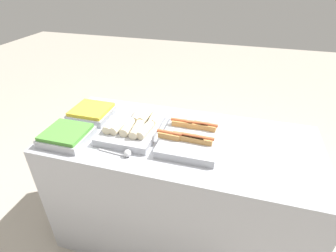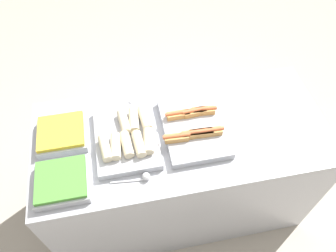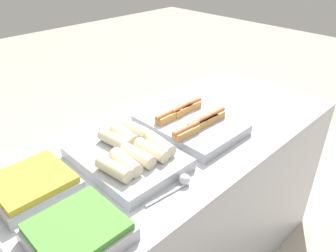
# 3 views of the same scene
# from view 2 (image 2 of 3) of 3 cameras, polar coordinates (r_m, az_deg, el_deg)

# --- Properties ---
(ground_plane) EXTENTS (12.00, 12.00, 0.00)m
(ground_plane) POSITION_cam_2_polar(r_m,az_deg,el_deg) (2.74, 1.77, -12.58)
(ground_plane) COLOR #ADA393
(counter) EXTENTS (1.75, 0.79, 0.93)m
(counter) POSITION_cam_2_polar(r_m,az_deg,el_deg) (2.32, 2.06, -7.82)
(counter) COLOR #A8AAB2
(counter) RESTS_ON ground_plane
(tray_hotdogs) EXTENTS (0.37, 0.48, 0.10)m
(tray_hotdogs) POSITION_cam_2_polar(r_m,az_deg,el_deg) (1.91, 4.50, -0.17)
(tray_hotdogs) COLOR #A8AAB2
(tray_hotdogs) RESTS_ON counter
(tray_wraps) EXTENTS (0.35, 0.46, 0.10)m
(tray_wraps) POSITION_cam_2_polar(r_m,az_deg,el_deg) (1.87, -7.08, -1.98)
(tray_wraps) COLOR #A8AAB2
(tray_wraps) RESTS_ON counter
(tray_side_front) EXTENTS (0.28, 0.26, 0.07)m
(tray_side_front) POSITION_cam_2_polar(r_m,az_deg,el_deg) (1.80, -17.98, -9.22)
(tray_side_front) COLOR #A8AAB2
(tray_side_front) RESTS_ON counter
(tray_side_back) EXTENTS (0.28, 0.26, 0.07)m
(tray_side_back) POSITION_cam_2_polar(r_m,az_deg,el_deg) (1.97, -18.01, -1.32)
(tray_side_back) COLOR #A8AAB2
(tray_side_back) RESTS_ON counter
(serving_spoon_near) EXTENTS (0.21, 0.04, 0.04)m
(serving_spoon_near) POSITION_cam_2_polar(r_m,az_deg,el_deg) (1.75, -4.38, -8.90)
(serving_spoon_near) COLOR silver
(serving_spoon_near) RESTS_ON counter
(serving_spoon_far) EXTENTS (0.20, 0.04, 0.04)m
(serving_spoon_far) POSITION_cam_2_polar(r_m,az_deg,el_deg) (2.05, -6.71, 3.89)
(serving_spoon_far) COLOR silver
(serving_spoon_far) RESTS_ON counter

